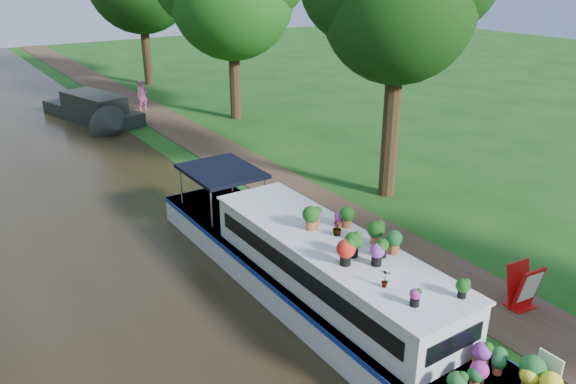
{
  "coord_description": "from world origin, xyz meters",
  "views": [
    {
      "loc": [
        -9.06,
        -10.09,
        7.44
      ],
      "look_at": [
        -0.7,
        2.4,
        1.3
      ],
      "focal_mm": 35.0,
      "sensor_mm": 36.0,
      "label": 1
    }
  ],
  "objects": [
    {
      "name": "plant_boat",
      "position": [
        -2.25,
        -1.63,
        0.85
      ],
      "size": [
        2.29,
        13.52,
        2.25
      ],
      "color": "white",
      "rests_on": "canal_water"
    },
    {
      "name": "towpath",
      "position": [
        1.2,
        0.0,
        0.01
      ],
      "size": [
        2.2,
        100.0,
        0.03
      ],
      "primitive_type": "cube",
      "color": "#453120",
      "rests_on": "ground"
    },
    {
      "name": "verge_plant",
      "position": [
        -0.15,
        2.72,
        0.24
      ],
      "size": [
        0.46,
        0.41,
        0.47
      ],
      "primitive_type": "imported",
      "rotation": [
        0.0,
        0.0,
        -0.09
      ],
      "color": "#2F651E",
      "rests_on": "ground"
    },
    {
      "name": "sandwich_board",
      "position": [
        1.6,
        -3.89,
        0.52
      ],
      "size": [
        0.7,
        0.6,
        1.08
      ],
      "rotation": [
        0.0,
        0.0,
        -0.12
      ],
      "color": "red",
      "rests_on": "towpath"
    },
    {
      "name": "ground",
      "position": [
        0.0,
        0.0,
        0.0
      ],
      "size": [
        100.0,
        100.0,
        0.0
      ],
      "primitive_type": "plane",
      "color": "#164711",
      "rests_on": "ground"
    },
    {
      "name": "canal_water",
      "position": [
        -6.0,
        0.0,
        0.01
      ],
      "size": [
        10.0,
        100.0,
        0.02
      ],
      "primitive_type": "cube",
      "color": "black",
      "rests_on": "ground"
    },
    {
      "name": "second_boat",
      "position": [
        -1.75,
        18.45,
        0.56
      ],
      "size": [
        3.62,
        7.55,
        1.39
      ],
      "rotation": [
        0.0,
        0.0,
        0.26
      ],
      "color": "black",
      "rests_on": "canal_water"
    },
    {
      "name": "pedestrian_pink",
      "position": [
        1.05,
        19.13,
        0.85
      ],
      "size": [
        0.62,
        0.42,
        1.63
      ],
      "primitive_type": "imported",
      "rotation": [
        0.0,
        0.0,
        0.06
      ],
      "color": "#E45EA1",
      "rests_on": "towpath"
    }
  ]
}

